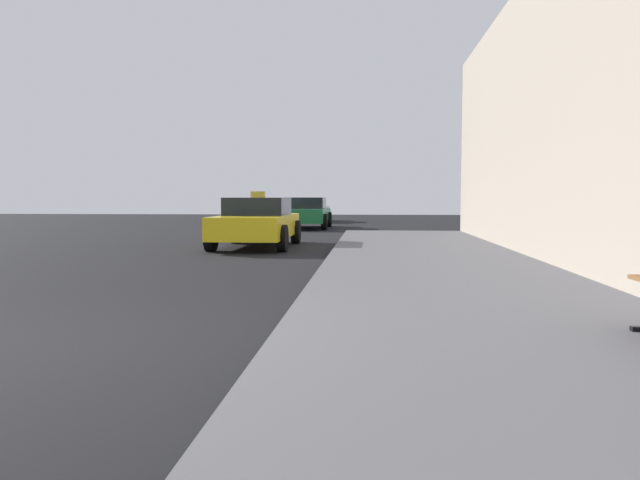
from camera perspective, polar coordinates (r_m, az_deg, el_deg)
name	(u,v)px	position (r m, az deg, el deg)	size (l,w,h in m)	color
ground_plane	(30,351)	(5.66, -25.57, -9.40)	(80.00, 80.00, 0.00)	black
sidewalk	(522,352)	(5.04, 18.49, -9.99)	(4.00, 32.00, 0.15)	#5B5B60
car_yellow	(257,222)	(15.67, -5.94, 1.70)	(1.92, 4.11, 1.43)	yellow
car_green	(305,213)	(25.14, -1.41, 2.59)	(2.02, 4.25, 1.27)	#196638
car_white	(310,209)	(32.15, -0.90, 2.91)	(1.92, 4.31, 1.27)	white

